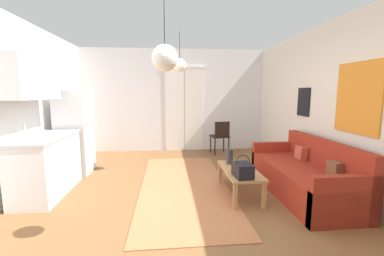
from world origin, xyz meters
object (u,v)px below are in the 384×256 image
(couch, at_px, (306,177))
(handbag, at_px, (243,170))
(refrigerator, at_px, (75,132))
(pendant_lamp_far, at_px, (180,65))
(coffee_table, at_px, (240,173))
(pendant_lamp_near, at_px, (165,58))
(accent_chair, at_px, (220,135))
(bamboo_vase, at_px, (230,156))

(couch, height_order, handbag, couch)
(refrigerator, bearing_deg, pendant_lamp_far, -3.16)
(coffee_table, bearing_deg, couch, -4.65)
(pendant_lamp_near, height_order, pendant_lamp_far, same)
(handbag, bearing_deg, couch, 13.44)
(refrigerator, distance_m, accent_chair, 3.31)
(couch, height_order, pendant_lamp_near, pendant_lamp_near)
(refrigerator, bearing_deg, couch, -20.40)
(bamboo_vase, bearing_deg, accent_chair, 81.78)
(handbag, xyz_separation_m, refrigerator, (-2.80, 1.70, 0.30))
(couch, distance_m, pendant_lamp_far, 2.90)
(refrigerator, distance_m, pendant_lamp_near, 3.20)
(coffee_table, relative_size, pendant_lamp_near, 1.14)
(bamboo_vase, xyz_separation_m, accent_chair, (0.32, 2.20, -0.04))
(couch, xyz_separation_m, handbag, (-1.08, -0.26, 0.22))
(bamboo_vase, distance_m, pendant_lamp_near, 2.19)
(accent_chair, distance_m, pendant_lamp_near, 4.06)
(bamboo_vase, relative_size, accent_chair, 0.55)
(bamboo_vase, height_order, refrigerator, refrigerator)
(refrigerator, height_order, pendant_lamp_far, pendant_lamp_far)
(accent_chair, bearing_deg, refrigerator, 11.61)
(handbag, xyz_separation_m, pendant_lamp_far, (-0.78, 1.59, 1.56))
(refrigerator, bearing_deg, pendant_lamp_near, -54.02)
(bamboo_vase, distance_m, pendant_lamp_far, 1.96)
(pendant_lamp_near, relative_size, pendant_lamp_far, 1.24)
(bamboo_vase, relative_size, handbag, 1.42)
(couch, distance_m, refrigerator, 4.17)
(couch, relative_size, accent_chair, 2.39)
(coffee_table, bearing_deg, refrigerator, 154.59)
(handbag, bearing_deg, accent_chair, 84.06)
(pendant_lamp_near, bearing_deg, couch, 25.03)
(bamboo_vase, relative_size, pendant_lamp_near, 0.51)
(refrigerator, bearing_deg, coffee_table, -25.41)
(coffee_table, height_order, bamboo_vase, bamboo_vase)
(couch, xyz_separation_m, pendant_lamp_near, (-2.12, -0.99, 1.61))
(refrigerator, relative_size, pendant_lamp_far, 2.18)
(refrigerator, distance_m, pendant_lamp_far, 2.39)
(coffee_table, relative_size, pendant_lamp_far, 1.42)
(couch, height_order, bamboo_vase, bamboo_vase)
(refrigerator, height_order, accent_chair, refrigerator)
(bamboo_vase, distance_m, refrigerator, 2.99)
(refrigerator, xyz_separation_m, accent_chair, (3.10, 1.14, -0.31))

